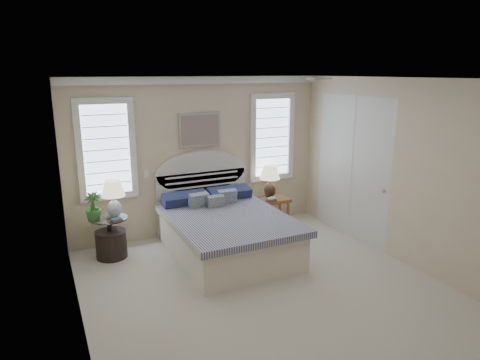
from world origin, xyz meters
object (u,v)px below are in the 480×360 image
bed (225,229)px  lamp_left (113,195)px  nightstand_right (274,206)px  floor_pot (111,244)px  side_table_left (110,233)px  lamp_right (270,178)px

bed → lamp_left: bed is taller
bed → nightstand_right: bed is taller
bed → floor_pot: size_ratio=4.89×
floor_pot → lamp_left: lamp_left is taller
nightstand_right → lamp_left: 2.92m
floor_pot → lamp_left: size_ratio=0.81×
bed → side_table_left: (-1.65, 0.59, 0.00)m
bed → side_table_left: bearing=160.3°
side_table_left → lamp_right: bearing=3.9°
lamp_left → nightstand_right: bearing=2.0°
lamp_left → lamp_right: lamp_left is taller
floor_pot → lamp_right: 2.99m
floor_pot → lamp_right: lamp_right is taller
side_table_left → lamp_right: size_ratio=1.04×
bed → lamp_left: (-1.56, 0.59, 0.60)m
bed → lamp_right: bearing=32.4°
bed → side_table_left: 1.75m
side_table_left → floor_pot: size_ratio=1.35×
nightstand_right → side_table_left: bearing=-178.1°
lamp_right → floor_pot: bearing=-175.4°
lamp_left → side_table_left: bearing=179.5°
nightstand_right → floor_pot: 2.96m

